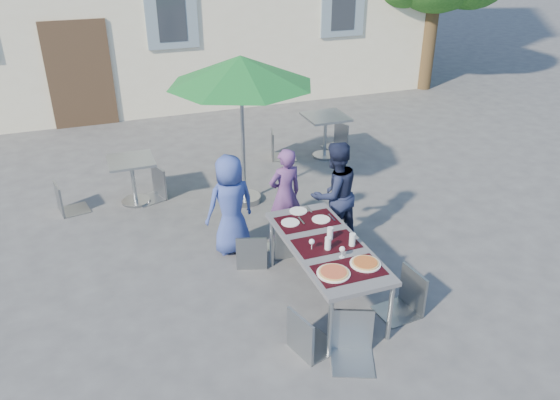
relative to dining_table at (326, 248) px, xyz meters
name	(u,v)px	position (x,y,z in m)	size (l,w,h in m)	color
ground	(307,309)	(-0.26, -0.12, -0.70)	(90.00, 90.00, 0.00)	#454547
dining_table	(326,248)	(0.00, 0.00, 0.00)	(0.80, 1.85, 0.76)	#444449
pizza_near_left	(334,273)	(-0.18, -0.56, 0.07)	(0.35, 0.35, 0.03)	white
pizza_near_right	(365,263)	(0.21, -0.52, 0.07)	(0.33, 0.33, 0.03)	white
glassware	(335,240)	(0.06, -0.08, 0.13)	(0.52, 0.44, 0.15)	silver
place_settings	(303,217)	(-0.01, 0.63, 0.06)	(0.63, 0.51, 0.01)	white
child_0	(230,205)	(-0.71, 1.41, -0.02)	(0.66, 0.43, 1.35)	#384B9B
child_1	(285,194)	(0.08, 1.49, -0.04)	(0.48, 0.31, 1.31)	#633976
child_2	(334,194)	(0.64, 1.14, 0.03)	(0.71, 0.41, 1.45)	#1C223D
chair_0	(251,231)	(-0.58, 0.96, -0.19)	(0.49, 0.49, 0.87)	gray
chair_1	(288,215)	(-0.05, 1.06, -0.11)	(0.44, 0.45, 1.00)	#8E9699
chair_2	(331,221)	(0.47, 0.85, -0.20)	(0.47, 0.47, 0.86)	gray
chair_3	(308,309)	(-0.52, -0.74, -0.15)	(0.51, 0.51, 0.93)	#8F959A
chair_4	(409,269)	(0.76, -0.51, -0.14)	(0.47, 0.46, 0.96)	gray
chair_5	(355,312)	(-0.13, -0.96, -0.14)	(0.55, 0.56, 0.95)	#939A9F
patio_umbrella	(241,72)	(-0.13, 2.72, 1.35)	(2.14, 2.14, 2.28)	#96989C
cafe_table_0	(132,174)	(-1.75, 3.28, -0.21)	(0.68, 0.68, 0.73)	#96989C
bg_chair_l_0	(62,180)	(-2.76, 3.30, -0.16)	(0.48, 0.48, 0.91)	gray
bg_chair_r_0	(151,166)	(-1.45, 3.33, -0.14)	(0.54, 0.54, 0.95)	gray
cafe_table_1	(325,128)	(1.81, 3.96, -0.13)	(0.75, 0.75, 0.80)	#96989C
bg_chair_l_1	(278,127)	(0.98, 4.22, -0.10)	(0.56, 0.55, 1.01)	gray
bg_chair_r_1	(338,122)	(2.27, 4.36, -0.20)	(0.48, 0.48, 0.86)	gray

